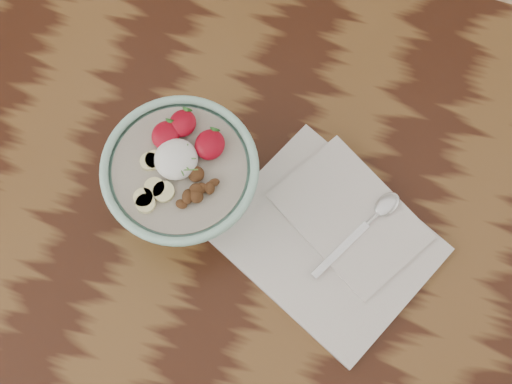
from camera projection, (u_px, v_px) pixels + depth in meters
table at (245, 233)px, 108.70cm from camera, size 160.00×90.00×75.00cm
breakfast_bowl at (183, 179)px, 94.24cm from camera, size 20.33×20.33×13.56cm
napkin at (332, 236)px, 98.24cm from camera, size 34.05×31.57×1.68cm
spoon at (376, 216)px, 97.75cm from camera, size 9.55×15.45×0.87cm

